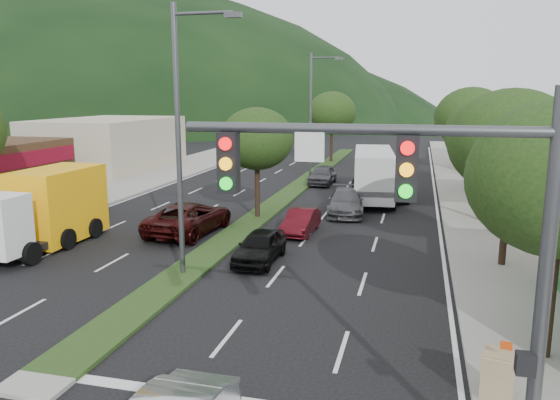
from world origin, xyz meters
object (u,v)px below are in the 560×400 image
(tree_r_c, at_px, (487,134))
(streetlight_mid, at_px, (313,110))
(a_frame_sign, at_px, (498,372))
(car_queue_e, at_px, (322,175))
(tree_r_b, at_px, (511,142))
(motorhome, at_px, (373,174))
(car_queue_c, at_px, (301,221))
(car_queue_a, at_px, (260,247))
(suv_maroon, at_px, (190,218))
(traffic_signal, at_px, (444,234))
(car_queue_d, at_px, (394,190))
(tree_r_e, at_px, (461,116))
(car_queue_b, at_px, (346,202))
(streetlight_near, at_px, (183,129))
(tree_med_near, at_px, (257,139))
(tree_r_d, at_px, (471,118))
(box_truck, at_px, (46,211))
(tree_med_far, at_px, (332,112))

(tree_r_c, xyz_separation_m, streetlight_mid, (-11.79, 13.00, 0.84))
(a_frame_sign, bearing_deg, car_queue_e, 120.13)
(tree_r_c, bearing_deg, tree_r_b, -90.00)
(motorhome, bearing_deg, car_queue_c, -111.84)
(tree_r_b, height_order, car_queue_a, tree_r_b)
(suv_maroon, bearing_deg, tree_r_c, -152.94)
(traffic_signal, height_order, streetlight_mid, streetlight_mid)
(suv_maroon, bearing_deg, traffic_signal, 130.59)
(car_queue_d, height_order, a_frame_sign, a_frame_sign)
(streetlight_mid, bearing_deg, tree_r_e, 30.69)
(car_queue_b, relative_size, car_queue_d, 1.06)
(car_queue_a, distance_m, a_frame_sign, 12.04)
(streetlight_near, bearing_deg, car_queue_c, 68.78)
(tree_med_near, bearing_deg, motorhome, 50.27)
(car_queue_c, bearing_deg, tree_r_d, 60.36)
(box_truck, bearing_deg, tree_med_far, -102.25)
(tree_med_near, bearing_deg, suv_maroon, -120.49)
(tree_r_e, bearing_deg, tree_r_c, -90.00)
(tree_r_e, bearing_deg, tree_med_near, -118.61)
(car_queue_a, bearing_deg, car_queue_d, 73.44)
(streetlight_mid, height_order, a_frame_sign, streetlight_mid)
(tree_r_c, height_order, car_queue_a, tree_r_c)
(box_truck, bearing_deg, car_queue_d, -133.92)
(streetlight_mid, distance_m, car_queue_c, 18.56)
(motorhome, height_order, a_frame_sign, motorhome)
(box_truck, xyz_separation_m, a_frame_sign, (18.17, -8.84, -0.80))
(tree_r_e, relative_size, streetlight_mid, 0.67)
(suv_maroon, distance_m, car_queue_d, 14.76)
(tree_r_b, bearing_deg, tree_r_e, 90.00)
(tree_r_e, relative_size, car_queue_b, 1.36)
(car_queue_d, xyz_separation_m, box_truck, (-14.80, -15.07, 0.98))
(tree_r_c, distance_m, motorhome, 8.51)
(suv_maroon, height_order, car_queue_c, suv_maroon)
(car_queue_e, bearing_deg, car_queue_d, -40.23)
(suv_maroon, distance_m, car_queue_c, 5.56)
(tree_med_far, relative_size, car_queue_b, 1.41)
(tree_med_near, relative_size, a_frame_sign, 3.91)
(tree_r_e, bearing_deg, car_queue_d, -108.40)
(tree_med_far, bearing_deg, box_truck, -102.82)
(suv_maroon, bearing_deg, tree_med_near, -116.03)
(car_queue_a, xyz_separation_m, box_truck, (-10.07, -0.07, 0.98))
(streetlight_near, bearing_deg, traffic_signal, -47.23)
(streetlight_mid, height_order, motorhome, streetlight_mid)
(tree_med_near, distance_m, car_queue_e, 12.98)
(tree_r_d, height_order, car_queue_e, tree_r_d)
(a_frame_sign, bearing_deg, car_queue_c, 130.99)
(traffic_signal, distance_m, motorhome, 26.85)
(traffic_signal, bearing_deg, suv_maroon, 126.13)
(tree_r_d, relative_size, motorhome, 0.83)
(tree_r_b, xyz_separation_m, car_queue_b, (-7.38, 8.35, -4.32))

